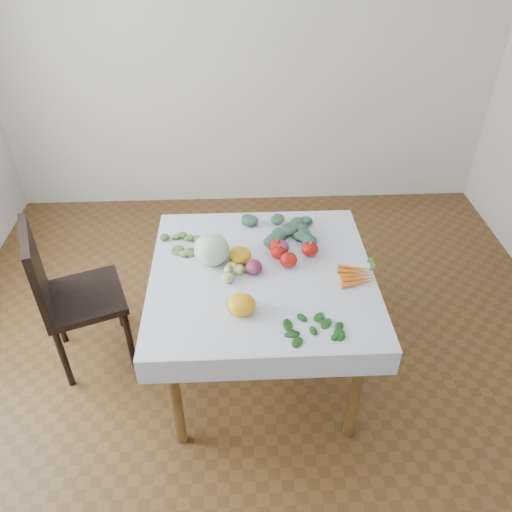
{
  "coord_description": "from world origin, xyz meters",
  "views": [
    {
      "loc": [
        -0.12,
        -1.95,
        2.36
      ],
      "look_at": [
        -0.03,
        0.05,
        0.82
      ],
      "focal_mm": 35.0,
      "sensor_mm": 36.0,
      "label": 1
    }
  ],
  "objects": [
    {
      "name": "tablecloth",
      "position": [
        0.0,
        0.0,
        0.75
      ],
      "size": [
        1.12,
        1.12,
        0.01
      ],
      "primitive_type": "cube",
      "color": "white",
      "rests_on": "table"
    },
    {
      "name": "tomato_d",
      "position": [
        0.26,
        0.13,
        0.79
      ],
      "size": [
        0.1,
        0.1,
        0.08
      ],
      "primitive_type": "ellipsoid",
      "rotation": [
        0.0,
        0.0,
        -0.22
      ],
      "color": "#AC120B",
      "rests_on": "tablecloth"
    },
    {
      "name": "cabbage",
      "position": [
        -0.25,
        0.09,
        0.84
      ],
      "size": [
        0.21,
        0.21,
        0.16
      ],
      "primitive_type": "ellipsoid",
      "rotation": [
        0.0,
        0.0,
        0.16
      ],
      "color": "#B0C6A6",
      "rests_on": "tablecloth"
    },
    {
      "name": "onion_b",
      "position": [
        -0.04,
        -0.0,
        0.79
      ],
      "size": [
        0.1,
        0.1,
        0.07
      ],
      "primitive_type": "ellipsoid",
      "rotation": [
        0.0,
        0.0,
        -0.24
      ],
      "color": "#631C47",
      "rests_on": "tablecloth"
    },
    {
      "name": "kale_bunch",
      "position": [
        0.1,
        0.34,
        0.78
      ],
      "size": [
        0.35,
        0.34,
        0.05
      ],
      "color": "#335441",
      "rests_on": "tablecloth"
    },
    {
      "name": "back_wall",
      "position": [
        0.0,
        2.0,
        1.35
      ],
      "size": [
        4.0,
        0.04,
        2.7
      ],
      "primitive_type": "cube",
      "color": "silver",
      "rests_on": "ground"
    },
    {
      "name": "onion_a",
      "position": [
        0.11,
        0.15,
        0.79
      ],
      "size": [
        0.09,
        0.09,
        0.07
      ],
      "primitive_type": "ellipsoid",
      "rotation": [
        0.0,
        0.0,
        0.08
      ],
      "color": "#631C47",
      "rests_on": "tablecloth"
    },
    {
      "name": "tomatillo_cluster",
      "position": [
        -0.17,
        -0.02,
        0.78
      ],
      "size": [
        0.13,
        0.12,
        0.05
      ],
      "color": "#BACA74",
      "rests_on": "tablecloth"
    },
    {
      "name": "heirloom_front",
      "position": [
        -0.11,
        -0.28,
        0.8
      ],
      "size": [
        0.17,
        0.17,
        0.09
      ],
      "primitive_type": "ellipsoid",
      "rotation": [
        0.0,
        0.0,
        -0.39
      ],
      "color": "#FFAF1A",
      "rests_on": "tablecloth"
    },
    {
      "name": "table",
      "position": [
        0.0,
        0.0,
        0.65
      ],
      "size": [
        1.0,
        1.0,
        0.75
      ],
      "color": "brown",
      "rests_on": "ground"
    },
    {
      "name": "dill_bunch",
      "position": [
        -0.41,
        0.24,
        0.77
      ],
      "size": [
        0.25,
        0.18,
        0.03
      ],
      "color": "#587F3A",
      "rests_on": "tablecloth"
    },
    {
      "name": "chair",
      "position": [
        -1.08,
        0.15,
        0.54
      ],
      "size": [
        0.55,
        0.55,
        0.94
      ],
      "color": "black",
      "rests_on": "ground"
    },
    {
      "name": "tomato_b",
      "position": [
        0.09,
        0.12,
        0.79
      ],
      "size": [
        0.08,
        0.08,
        0.07
      ],
      "primitive_type": "ellipsoid",
      "rotation": [
        0.0,
        0.0,
        -0.06
      ],
      "color": "#AC120B",
      "rests_on": "tablecloth"
    },
    {
      "name": "heirloom_back",
      "position": [
        -0.11,
        0.09,
        0.8
      ],
      "size": [
        0.15,
        0.15,
        0.08
      ],
      "primitive_type": "ellipsoid",
      "rotation": [
        0.0,
        0.0,
        0.27
      ],
      "color": "#FFAF1A",
      "rests_on": "tablecloth"
    },
    {
      "name": "tomato_c",
      "position": [
        0.14,
        0.05,
        0.79
      ],
      "size": [
        0.1,
        0.1,
        0.08
      ],
      "primitive_type": "ellipsoid",
      "rotation": [
        0.0,
        0.0,
        0.14
      ],
      "color": "#AC120B",
      "rests_on": "tablecloth"
    },
    {
      "name": "tomato_a",
      "position": [
        0.09,
        0.16,
        0.79
      ],
      "size": [
        0.1,
        0.1,
        0.08
      ],
      "primitive_type": "ellipsoid",
      "rotation": [
        0.0,
        0.0,
        0.12
      ],
      "color": "#AC120B",
      "rests_on": "tablecloth"
    },
    {
      "name": "ground",
      "position": [
        0.0,
        0.0,
        0.0
      ],
      "size": [
        4.0,
        4.0,
        0.0
      ],
      "primitive_type": "plane",
      "color": "brown"
    },
    {
      "name": "carrot_bunch",
      "position": [
        0.48,
        -0.06,
        0.77
      ],
      "size": [
        0.18,
        0.18,
        0.03
      ],
      "color": "orange",
      "rests_on": "tablecloth"
    },
    {
      "name": "basil_bunch",
      "position": [
        0.2,
        -0.39,
        0.76
      ],
      "size": [
        0.26,
        0.19,
        0.01
      ],
      "color": "#194F18",
      "rests_on": "tablecloth"
    }
  ]
}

